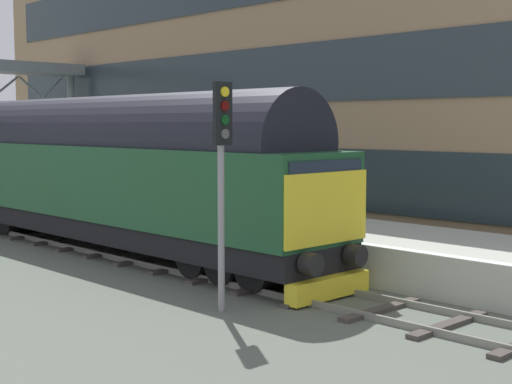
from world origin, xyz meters
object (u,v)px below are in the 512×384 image
object	(u,v)px
signal_post_mid	(222,163)
waiting_passenger	(199,178)
diesel_locomotive	(103,169)
platform_number_sign	(327,188)

from	to	relation	value
signal_post_mid	waiting_passenger	xyz separation A→B (m)	(6.33, 8.38, -1.06)
diesel_locomotive	platform_number_sign	bearing A→B (deg)	-74.97
diesel_locomotive	waiting_passenger	bearing A→B (deg)	4.43
waiting_passenger	platform_number_sign	bearing A→B (deg)	149.76
diesel_locomotive	platform_number_sign	xyz separation A→B (m)	(1.94, -7.23, -0.24)
waiting_passenger	diesel_locomotive	bearing A→B (deg)	79.61
waiting_passenger	signal_post_mid	bearing A→B (deg)	128.11
diesel_locomotive	platform_number_sign	distance (m)	7.49
platform_number_sign	diesel_locomotive	bearing A→B (deg)	105.03
platform_number_sign	waiting_passenger	world-z (taller)	platform_number_sign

